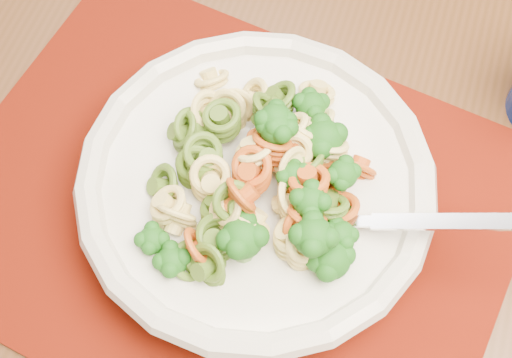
{
  "coord_description": "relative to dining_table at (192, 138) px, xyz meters",
  "views": [
    {
      "loc": [
        -0.19,
        -0.3,
        1.26
      ],
      "look_at": [
        -0.17,
        -0.08,
        0.81
      ],
      "focal_mm": 50.0,
      "sensor_mm": 36.0,
      "label": 1
    }
  ],
  "objects": [
    {
      "name": "dining_table",
      "position": [
        0.0,
        0.0,
        0.0
      ],
      "size": [
        1.8,
        1.5,
        0.77
      ],
      "rotation": [
        0.0,
        0.0,
        -0.39
      ],
      "color": "#492914",
      "rests_on": "ground"
    },
    {
      "name": "placemat",
      "position": [
        0.03,
        -0.12,
        0.1
      ],
      "size": [
        0.52,
        0.49,
        0.0
      ],
      "primitive_type": "cube",
      "rotation": [
        0.0,
        0.0,
        -0.54
      ],
      "color": "#4F0E03",
      "rests_on": "dining_table"
    },
    {
      "name": "pasta_bowl",
      "position": [
        0.05,
        -0.12,
        0.13
      ],
      "size": [
        0.26,
        0.26,
        0.05
      ],
      "color": "beige",
      "rests_on": "placemat"
    },
    {
      "name": "pasta_broccoli_heap",
      "position": [
        0.05,
        -0.12,
        0.14
      ],
      "size": [
        0.22,
        0.22,
        0.06
      ],
      "primitive_type": null,
      "color": "#EAD173",
      "rests_on": "pasta_bowl"
    },
    {
      "name": "fork",
      "position": [
        0.1,
        -0.15,
        0.14
      ],
      "size": [
        0.18,
        0.07,
        0.08
      ],
      "primitive_type": null,
      "rotation": [
        0.0,
        -0.35,
        -0.23
      ],
      "color": "silver",
      "rests_on": "pasta_bowl"
    }
  ]
}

